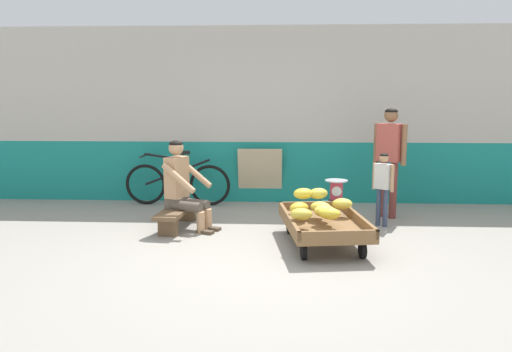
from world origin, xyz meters
TOP-DOWN VIEW (x-y plane):
  - ground_plane at (0.00, 0.00)m, footprint 80.00×80.00m
  - back_wall at (0.00, 3.11)m, footprint 16.00×0.30m
  - banana_cart at (0.68, 0.65)m, footprint 1.03×1.54m
  - banana_pile at (0.61, 0.68)m, footprint 0.80×0.78m
  - low_bench at (-1.15, 1.30)m, footprint 0.42×1.13m
  - vendor_seated at (-1.07, 1.27)m, footprint 0.74×0.62m
  - plastic_crate at (0.92, 1.64)m, footprint 0.36×0.28m
  - weighing_scale at (0.92, 1.64)m, footprint 0.30×0.30m
  - bicycle_near_left at (-1.43, 2.67)m, footprint 1.66×0.48m
  - sign_board at (-0.15, 2.92)m, footprint 0.70×0.24m
  - customer_adult at (1.69, 2.02)m, footprint 0.40×0.36m
  - customer_child at (1.51, 1.53)m, footprint 0.24×0.23m
  - shopping_bag at (0.82, 1.13)m, footprint 0.18×0.12m

SIDE VIEW (x-z plane):
  - ground_plane at x=0.00m, z-range 0.00..0.00m
  - shopping_bag at x=0.82m, z-range 0.00..0.24m
  - plastic_crate at x=0.92m, z-range 0.00..0.30m
  - low_bench at x=-1.15m, z-range 0.06..0.33m
  - banana_cart at x=0.68m, z-range 0.06..0.42m
  - bicycle_near_left at x=-1.43m, z-range -0.08..0.78m
  - sign_board at x=-0.15m, z-range 0.00..0.88m
  - weighing_scale at x=0.92m, z-range 0.31..0.60m
  - banana_pile at x=0.61m, z-range 0.33..0.59m
  - vendor_seated at x=-1.07m, z-range 0.00..1.14m
  - customer_child at x=1.51m, z-range 0.11..1.08m
  - customer_adult at x=1.69m, z-range 0.19..1.72m
  - back_wall at x=0.00m, z-range 0.00..2.77m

